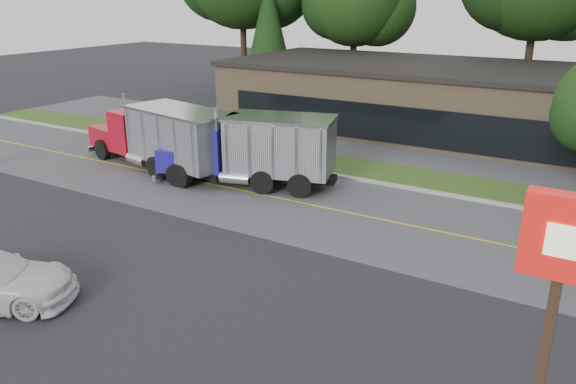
# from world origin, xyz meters

# --- Properties ---
(ground) EXTENTS (140.00, 140.00, 0.00)m
(ground) POSITION_xyz_m (0.00, 0.00, 0.00)
(ground) COLOR #2D2D32
(ground) RESTS_ON ground
(road) EXTENTS (60.00, 8.00, 0.02)m
(road) POSITION_xyz_m (0.00, 9.00, 0.00)
(road) COLOR slate
(road) RESTS_ON ground
(center_line) EXTENTS (60.00, 0.12, 0.01)m
(center_line) POSITION_xyz_m (0.00, 9.00, 0.00)
(center_line) COLOR gold
(center_line) RESTS_ON ground
(curb) EXTENTS (60.00, 0.30, 0.12)m
(curb) POSITION_xyz_m (0.00, 13.20, 0.00)
(curb) COLOR #9E9E99
(curb) RESTS_ON ground
(grass_verge) EXTENTS (60.00, 3.40, 0.03)m
(grass_verge) POSITION_xyz_m (0.00, 15.00, 0.00)
(grass_verge) COLOR #34531C
(grass_verge) RESTS_ON ground
(far_parking) EXTENTS (60.00, 7.00, 0.02)m
(far_parking) POSITION_xyz_m (0.00, 20.00, 0.00)
(far_parking) COLOR slate
(far_parking) RESTS_ON ground
(strip_mall) EXTENTS (32.00, 12.00, 4.00)m
(strip_mall) POSITION_xyz_m (2.00, 26.00, 2.00)
(strip_mall) COLOR #8C7355
(strip_mall) RESTS_ON ground
(evergreen_left) EXTENTS (4.56, 4.56, 10.36)m
(evergreen_left) POSITION_xyz_m (-16.00, 30.00, 5.69)
(evergreen_left) COLOR #382619
(evergreen_left) RESTS_ON ground
(dump_truck_red) EXTENTS (10.20, 4.41, 3.36)m
(dump_truck_red) POSITION_xyz_m (-9.31, 9.67, 1.81)
(dump_truck_red) COLOR black
(dump_truck_red) RESTS_ON ground
(dump_truck_blue) EXTENTS (8.70, 4.67, 3.36)m
(dump_truck_blue) POSITION_xyz_m (-3.94, 10.07, 1.81)
(dump_truck_blue) COLOR black
(dump_truck_blue) RESTS_ON ground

